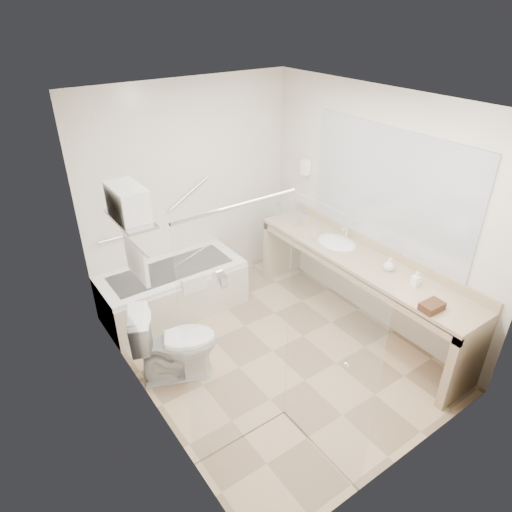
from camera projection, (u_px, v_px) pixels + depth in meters
floor at (273, 351)px, 4.74m from camera, size 3.20×3.20×0.00m
ceiling at (278, 103)px, 3.50m from camera, size 2.60×3.20×0.10m
wall_back at (191, 192)px, 5.26m from camera, size 2.60×0.10×2.50m
wall_front at (423, 340)px, 2.99m from camera, size 2.60×0.10×2.50m
wall_left at (139, 292)px, 3.47m from camera, size 0.10×3.20×2.50m
wall_right at (374, 211)px, 4.77m from camera, size 0.10×3.20×2.50m
bathtub at (173, 290)px, 5.23m from camera, size 1.60×0.73×0.59m
grab_bar_short at (116, 238)px, 4.90m from camera, size 0.40×0.03×0.03m
grab_bar_long at (189, 194)px, 5.20m from camera, size 0.53×0.03×0.33m
shower_enclosure at (283, 343)px, 3.24m from camera, size 0.96×0.91×2.11m
towel_shelf at (129, 212)px, 3.53m from camera, size 0.24×0.55×0.81m
vanity_counter at (359, 275)px, 4.83m from camera, size 0.55×2.70×0.95m
sink at (336, 245)px, 5.04m from camera, size 0.40×0.52×0.14m
faucet at (347, 232)px, 5.06m from camera, size 0.03×0.03×0.14m
mirror at (388, 189)px, 4.51m from camera, size 0.02×2.00×1.20m
hairdryer_unit at (306, 167)px, 5.39m from camera, size 0.08×0.10×0.18m
toilet at (175, 343)px, 4.26m from camera, size 0.90×0.71×0.77m
amenity_basket at (432, 306)px, 3.93m from camera, size 0.21×0.15×0.07m
soap_bottle_a at (415, 282)px, 4.26m from camera, size 0.08×0.15×0.07m
soap_bottle_b at (389, 266)px, 4.49m from camera, size 0.11×0.14×0.11m
water_bottle_left at (305, 220)px, 5.34m from camera, size 0.05×0.05×0.17m
water_bottle_mid at (299, 216)px, 5.43m from camera, size 0.05×0.05×0.18m
water_bottle_right at (278, 212)px, 5.50m from camera, size 0.07×0.07×0.21m
drinking_glass_near at (314, 236)px, 5.05m from camera, size 0.08×0.08×0.10m
drinking_glass_far at (296, 223)px, 5.35m from camera, size 0.08×0.08×0.10m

